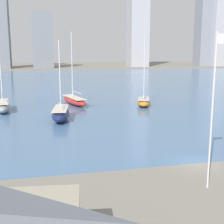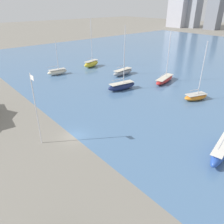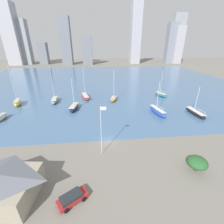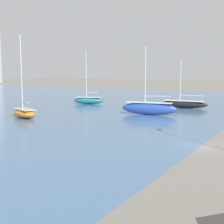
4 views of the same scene
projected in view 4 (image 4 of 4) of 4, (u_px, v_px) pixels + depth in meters
The scene contains 5 objects.
ground_plane at pixel (201, 147), 31.44m from camera, with size 500.00×500.00×0.00m, color gray.
sailboat_orange at pixel (24, 112), 51.16m from camera, with size 4.34×6.66×13.36m.
sailboat_blue at pixel (149, 108), 54.53m from camera, with size 3.86×9.96×11.87m.
sailboat_teal at pixel (89, 100), 72.73m from camera, with size 4.75×7.37×12.06m.
sailboat_black at pixel (183, 104), 64.99m from camera, with size 3.22×10.12×10.00m.
Camera 4 is at (-30.89, -8.37, 7.52)m, focal length 50.00 mm.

